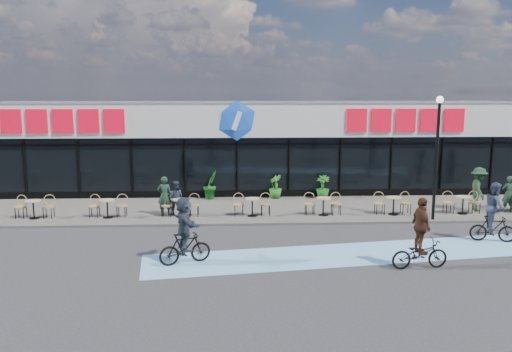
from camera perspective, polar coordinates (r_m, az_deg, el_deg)
The scene contains 22 objects.
ground at distance 17.49m, azimuth -1.98°, elevation -7.47°, with size 120.00×120.00×0.00m, color #28282B.
sidewalk at distance 21.82m, azimuth -2.10°, elevation -3.87°, with size 44.00×5.00×0.10m, color #5A5650.
bike_lane at distance 16.59m, azimuth 12.19°, elevation -8.63°, with size 14.00×2.20×0.01m, color #6AA1C8.
building at distance 26.80m, azimuth -2.23°, elevation 3.61°, with size 30.60×6.57×4.75m.
lamp_post at distance 20.71m, azimuth 19.99°, elevation 3.16°, with size 0.28×0.28×4.88m.
bistro_set_1 at distance 22.02m, azimuth -24.00°, elevation -3.24°, with size 1.54×0.62×0.90m.
bistro_set_2 at distance 21.12m, azimuth -16.57°, elevation -3.32°, with size 1.54×0.62×0.90m.
bistro_set_3 at distance 20.61m, azimuth -8.63°, elevation -3.34°, with size 1.54×0.62×0.90m.
bistro_set_4 at distance 20.50m, azimuth -0.44°, elevation -3.30°, with size 1.54×0.62×0.90m.
bistro_set_5 at distance 20.81m, azimuth 7.66°, elevation -3.19°, with size 1.54×0.62×0.90m.
bistro_set_6 at distance 21.52m, azimuth 15.37°, elevation -3.02°, with size 1.54×0.62×0.90m.
bistro_set_7 at distance 22.59m, azimuth 22.47°, elevation -2.82°, with size 1.54×0.62×0.90m.
potted_plant_left at distance 23.74m, azimuth -5.23°, elevation -1.02°, with size 0.74×0.59×1.34m, color #165017.
potted_plant_mid at distance 23.84m, azimuth 2.22°, elevation -1.22°, with size 0.63×0.63×1.12m, color #26651D.
potted_plant_right at distance 24.01m, azimuth 7.64°, elevation -1.24°, with size 0.62×0.62×1.11m, color #1A5618.
patron_left at distance 20.80m, azimuth -10.41°, elevation -2.25°, with size 0.60×0.39×1.64m, color #192D20.
patron_right at distance 20.84m, azimuth -9.23°, elevation -2.48°, with size 0.69×0.54×1.43m, color #2A3442.
pedestrian_b at distance 23.23m, azimuth 24.07°, elevation -1.39°, with size 1.21×0.70×1.88m, color #1B311D.
pedestrian_c at distance 23.53m, azimuth 26.89°, elevation -1.86°, with size 0.57×0.37×1.56m, color #1B3124.
cyclist_a at distance 15.43m, azimuth 18.26°, elevation -7.15°, with size 1.74×1.02×2.14m.
cyclist_b at distance 19.05m, azimuth 25.55°, elevation -4.11°, with size 1.58×0.93×2.09m.
cyclist_c at distance 15.16m, azimuth -8.16°, elevation -6.44°, with size 1.65×1.57×2.07m.
Camera 1 is at (-0.14, -16.72, 5.14)m, focal length 35.00 mm.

